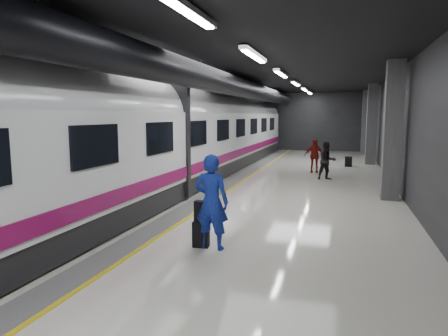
% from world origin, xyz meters
% --- Properties ---
extents(ground, '(40.00, 40.00, 0.00)m').
position_xyz_m(ground, '(0.00, 0.00, 0.00)').
color(ground, silver).
rests_on(ground, ground).
extents(platform_hall, '(10.02, 40.02, 4.51)m').
position_xyz_m(platform_hall, '(-0.29, 0.96, 3.54)').
color(platform_hall, black).
rests_on(platform_hall, ground).
extents(train, '(3.05, 38.00, 4.05)m').
position_xyz_m(train, '(-3.25, -0.00, 2.07)').
color(train, black).
rests_on(train, ground).
extents(traveler_main, '(0.74, 0.50, 1.98)m').
position_xyz_m(traveler_main, '(0.47, -4.36, 0.99)').
color(traveler_main, '#183BBB').
rests_on(traveler_main, ground).
extents(suitcase_main, '(0.35, 0.24, 0.55)m').
position_xyz_m(suitcase_main, '(0.21, -4.31, 0.27)').
color(suitcase_main, black).
rests_on(suitcase_main, ground).
extents(shoulder_bag, '(0.33, 0.19, 0.44)m').
position_xyz_m(shoulder_bag, '(0.24, -4.28, 0.76)').
color(shoulder_bag, black).
rests_on(shoulder_bag, suitcase_main).
extents(traveler_far_a, '(0.97, 0.88, 1.63)m').
position_xyz_m(traveler_far_a, '(2.40, 5.55, 0.81)').
color(traveler_far_a, black).
rests_on(traveler_far_a, ground).
extents(traveler_far_b, '(0.98, 0.49, 1.62)m').
position_xyz_m(traveler_far_b, '(1.72, 7.71, 0.81)').
color(traveler_far_b, maroon).
rests_on(traveler_far_b, ground).
extents(suitcase_far, '(0.38, 0.26, 0.54)m').
position_xyz_m(suitcase_far, '(3.36, 10.46, 0.27)').
color(suitcase_far, black).
rests_on(suitcase_far, ground).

